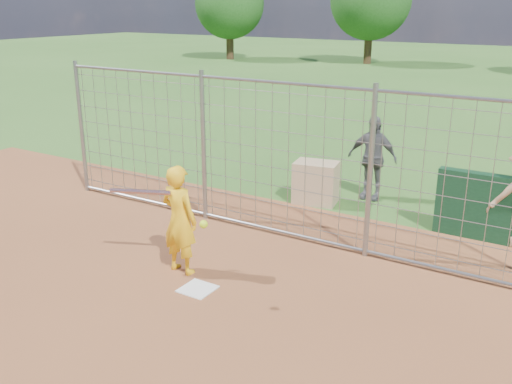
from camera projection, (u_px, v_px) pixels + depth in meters
The scene contains 7 objects.
ground at pixel (207, 284), 7.78m from camera, with size 100.00×100.00×0.00m, color #2D591E.
home_plate at pixel (198, 289), 7.62m from camera, with size 0.43×0.43×0.02m, color silver.
batter at pixel (179, 220), 7.91m from camera, with size 0.57×0.38×1.57m, color yellow.
bystander_b at pixel (372, 158), 10.95m from camera, with size 0.96×0.40×1.63m, color #515255.
equipment_bin at pixel (316, 183), 10.82m from camera, with size 0.80×0.55×0.80m, color tan.
equipment_in_play at pixel (155, 199), 7.57m from camera, with size 1.71×0.50×0.22m.
backstop_fence at pixel (280, 162), 9.00m from camera, with size 9.08×0.08×2.60m.
Camera 1 is at (4.26, -5.58, 3.65)m, focal length 40.00 mm.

